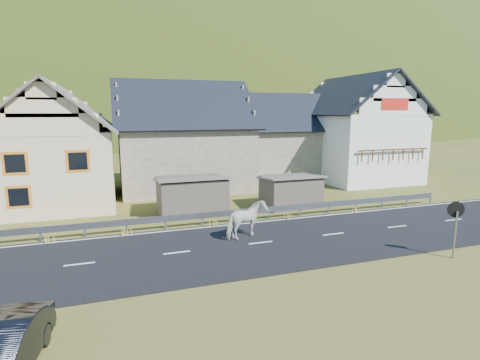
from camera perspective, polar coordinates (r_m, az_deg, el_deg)
name	(u,v)px	position (r m, az deg, el deg)	size (l,w,h in m)	color
ground	(261,243)	(18.14, 3.16, -9.64)	(160.00, 160.00, 0.00)	#485118
road	(261,243)	(18.14, 3.16, -9.58)	(60.00, 7.00, 0.04)	black
lane_markings	(261,243)	(18.13, 3.16, -9.50)	(60.00, 6.60, 0.01)	silver
guardrail	(237,213)	(21.27, -0.52, -5.01)	(28.10, 0.09, 0.75)	#93969B
shed_left	(192,196)	(23.30, -7.37, -2.37)	(4.30, 3.30, 2.40)	brown
shed_right	(290,192)	(24.92, 7.69, -1.78)	(3.80, 2.90, 2.20)	brown
house_cream	(57,140)	(28.11, -26.14, 5.54)	(7.80, 9.80, 8.30)	beige
house_stone_a	(182,131)	(31.32, -8.81, 7.36)	(10.80, 9.80, 8.90)	tan
house_stone_b	(283,133)	(36.29, 6.51, 7.17)	(9.80, 8.80, 8.10)	tan
house_white	(355,124)	(36.70, 17.17, 8.11)	(8.80, 10.80, 9.70)	white
mountain	(139,164)	(197.89, -15.19, 2.36)	(440.00, 280.00, 260.00)	#203D0E
horse	(246,220)	(18.55, 0.97, -6.10)	(2.14, 0.97, 1.81)	silver
traffic_mirror	(455,217)	(18.31, 29.99, -4.89)	(0.65, 0.35, 2.48)	#93969B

